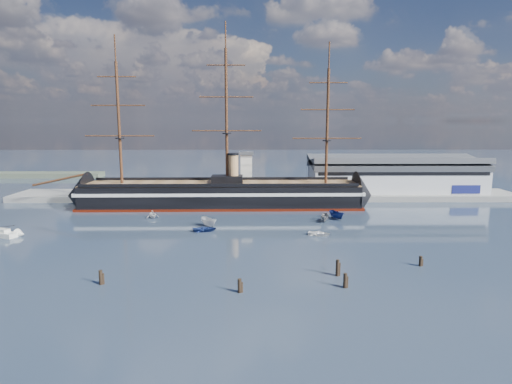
{
  "coord_description": "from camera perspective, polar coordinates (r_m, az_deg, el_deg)",
  "views": [
    {
      "loc": [
        5.06,
        -77.07,
        27.63
      ],
      "look_at": [
        6.06,
        35.0,
        9.0
      ],
      "focal_mm": 30.0,
      "sensor_mm": 36.0,
      "label": 1
    }
  ],
  "objects": [
    {
      "name": "motorboat_c",
      "position": [
        120.79,
        9.15,
        -3.91
      ],
      "size": [
        6.62,
        3.74,
        2.5
      ],
      "primitive_type": "imported",
      "rotation": [
        0.0,
        0.0,
        -0.24
      ],
      "color": "slate",
      "rests_on": "ground"
    },
    {
      "name": "ground",
      "position": [
        120.39,
        -2.91,
        -3.84
      ],
      "size": [
        600.0,
        600.0,
        0.0
      ],
      "primitive_type": "plane",
      "color": "#1E2E47",
      "rests_on": "ground"
    },
    {
      "name": "quay",
      "position": [
        155.62,
        1.31,
        -0.79
      ],
      "size": [
        180.0,
        18.0,
        2.0
      ],
      "primitive_type": "cube",
      "color": "slate",
      "rests_on": "ground"
    },
    {
      "name": "warehouse",
      "position": [
        166.91,
        18.0,
        2.22
      ],
      "size": [
        63.0,
        21.0,
        11.6
      ],
      "color": "#B7BABC",
      "rests_on": "ground"
    },
    {
      "name": "motorboat_d",
      "position": [
        127.33,
        -13.62,
        -3.36
      ],
      "size": [
        7.21,
        5.68,
        2.44
      ],
      "primitive_type": "imported",
      "rotation": [
        0.0,
        0.0,
        0.49
      ],
      "color": "silver",
      "rests_on": "ground"
    },
    {
      "name": "piling_far_right",
      "position": [
        89.46,
        21.06,
        -9.2
      ],
      "size": [
        0.64,
        0.64,
        2.71
      ],
      "primitive_type": "cylinder",
      "color": "black",
      "rests_on": "ground"
    },
    {
      "name": "piling_extra",
      "position": [
        74.98,
        11.76,
        -12.39
      ],
      "size": [
        0.64,
        0.64,
        3.24
      ],
      "primitive_type": "cylinder",
      "color": "black",
      "rests_on": "ground"
    },
    {
      "name": "piling_near_left",
      "position": [
        79.48,
        -19.94,
        -11.5
      ],
      "size": [
        0.64,
        0.64,
        3.23
      ],
      "primitive_type": "cylinder",
      "color": "black",
      "rests_on": "ground"
    },
    {
      "name": "motorboat_f",
      "position": [
        124.37,
        10.7,
        -3.57
      ],
      "size": [
        7.67,
        5.31,
        2.89
      ],
      "primitive_type": "imported",
      "rotation": [
        0.0,
        0.0,
        0.41
      ],
      "color": "navy",
      "rests_on": "ground"
    },
    {
      "name": "piling_near_right",
      "position": [
        80.02,
        10.78,
        -10.93
      ],
      "size": [
        0.64,
        0.64,
        3.75
      ],
      "primitive_type": "cylinder",
      "color": "black",
      "rests_on": "ground"
    },
    {
      "name": "piling_near_mid",
      "position": [
        71.65,
        -2.2,
        -13.25
      ],
      "size": [
        0.64,
        0.64,
        3.05
      ],
      "primitive_type": "cylinder",
      "color": "black",
      "rests_on": "ground"
    },
    {
      "name": "warship",
      "position": [
        139.59,
        -5.37,
        -0.33
      ],
      "size": [
        112.97,
        17.32,
        53.94
      ],
      "rotation": [
        0.0,
        0.0,
        0.01
      ],
      "color": "black",
      "rests_on": "ground"
    },
    {
      "name": "motorboat_b",
      "position": [
        109.69,
        -6.84,
        -5.22
      ],
      "size": [
        2.17,
        3.99,
        1.76
      ],
      "primitive_type": "imported",
      "rotation": [
        0.0,
        0.0,
        1.75
      ],
      "color": "navy",
      "rests_on": "ground"
    },
    {
      "name": "quay_tower",
      "position": [
        151.14,
        -1.29,
        2.64
      ],
      "size": [
        5.0,
        5.0,
        15.0
      ],
      "color": "silver",
      "rests_on": "ground"
    },
    {
      "name": "motorboat_e",
      "position": [
        106.01,
        8.4,
        -5.77
      ],
      "size": [
        2.5,
        3.66,
        1.58
      ],
      "primitive_type": "imported",
      "rotation": [
        0.0,
        0.0,
        1.2
      ],
      "color": "white",
      "rests_on": "ground"
    },
    {
      "name": "motorboat_a",
      "position": [
        114.02,
        -6.28,
        -4.64
      ],
      "size": [
        7.96,
        6.62,
        3.08
      ],
      "primitive_type": "imported",
      "rotation": [
        0.0,
        0.0,
        0.59
      ],
      "color": "silver",
      "rests_on": "ground"
    },
    {
      "name": "sailboat",
      "position": [
        120.95,
        -30.89,
        -4.71
      ],
      "size": [
        8.89,
        5.42,
        13.69
      ],
      "rotation": [
        0.0,
        0.0,
        -0.37
      ],
      "color": "silver",
      "rests_on": "ground"
    }
  ]
}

